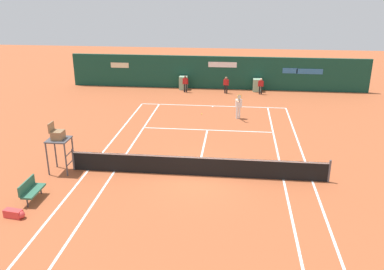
{
  "coord_description": "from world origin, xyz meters",
  "views": [
    {
      "loc": [
        1.68,
        -17.4,
        8.54
      ],
      "look_at": [
        -0.61,
        3.28,
        0.8
      ],
      "focal_mm": 38.5,
      "sensor_mm": 36.0,
      "label": 1
    }
  ],
  "objects_px": {
    "player_on_baseline": "(238,105)",
    "ball_kid_right_post": "(261,85)",
    "umpire_chair": "(58,139)",
    "player_bench": "(31,189)",
    "equipment_bag": "(15,214)",
    "ball_kid_left_post": "(226,84)",
    "tennis_ball_mid_court": "(202,114)",
    "ball_kid_centre_post": "(185,83)"
  },
  "relations": [
    {
      "from": "umpire_chair",
      "to": "ball_kid_left_post",
      "type": "height_order",
      "value": "umpire_chair"
    },
    {
      "from": "player_on_baseline",
      "to": "ball_kid_centre_post",
      "type": "distance_m",
      "value": 7.89
    },
    {
      "from": "player_on_baseline",
      "to": "ball_kid_right_post",
      "type": "xyz_separation_m",
      "value": [
        1.77,
        6.57,
        -0.19
      ]
    },
    {
      "from": "umpire_chair",
      "to": "tennis_ball_mid_court",
      "type": "relative_size",
      "value": 36.26
    },
    {
      "from": "player_bench",
      "to": "ball_kid_left_post",
      "type": "distance_m",
      "value": 19.99
    },
    {
      "from": "umpire_chair",
      "to": "equipment_bag",
      "type": "height_order",
      "value": "umpire_chair"
    },
    {
      "from": "ball_kid_left_post",
      "to": "tennis_ball_mid_court",
      "type": "height_order",
      "value": "ball_kid_left_post"
    },
    {
      "from": "player_bench",
      "to": "ball_kid_right_post",
      "type": "relative_size",
      "value": 1.01
    },
    {
      "from": "player_on_baseline",
      "to": "ball_kid_right_post",
      "type": "bearing_deg",
      "value": -130.94
    },
    {
      "from": "ball_kid_left_post",
      "to": "tennis_ball_mid_court",
      "type": "distance_m",
      "value": 6.16
    },
    {
      "from": "umpire_chair",
      "to": "equipment_bag",
      "type": "distance_m",
      "value": 4.45
    },
    {
      "from": "ball_kid_left_post",
      "to": "ball_kid_right_post",
      "type": "relative_size",
      "value": 1.04
    },
    {
      "from": "tennis_ball_mid_court",
      "to": "umpire_chair",
      "type": "bearing_deg",
      "value": -121.07
    },
    {
      "from": "umpire_chair",
      "to": "tennis_ball_mid_court",
      "type": "distance_m",
      "value": 11.54
    },
    {
      "from": "equipment_bag",
      "to": "player_on_baseline",
      "type": "distance_m",
      "value": 15.83
    },
    {
      "from": "player_bench",
      "to": "player_on_baseline",
      "type": "bearing_deg",
      "value": 144.65
    },
    {
      "from": "equipment_bag",
      "to": "ball_kid_left_post",
      "type": "distance_m",
      "value": 21.27
    },
    {
      "from": "player_on_baseline",
      "to": "ball_kid_left_post",
      "type": "bearing_deg",
      "value": -107.0
    },
    {
      "from": "ball_kid_centre_post",
      "to": "tennis_ball_mid_court",
      "type": "bearing_deg",
      "value": 106.11
    },
    {
      "from": "equipment_bag",
      "to": "ball_kid_left_post",
      "type": "xyz_separation_m",
      "value": [
        7.46,
        19.91,
        0.63
      ]
    },
    {
      "from": "player_bench",
      "to": "player_on_baseline",
      "type": "distance_m",
      "value": 14.68
    },
    {
      "from": "player_bench",
      "to": "ball_kid_left_post",
      "type": "xyz_separation_m",
      "value": [
        7.46,
        18.54,
        0.28
      ]
    },
    {
      "from": "player_bench",
      "to": "equipment_bag",
      "type": "xyz_separation_m",
      "value": [
        0.0,
        -1.37,
        -0.35
      ]
    },
    {
      "from": "player_on_baseline",
      "to": "ball_kid_centre_post",
      "type": "xyz_separation_m",
      "value": [
        -4.37,
        6.57,
        -0.15
      ]
    },
    {
      "from": "umpire_chair",
      "to": "equipment_bag",
      "type": "relative_size",
      "value": 2.82
    },
    {
      "from": "ball_kid_centre_post",
      "to": "tennis_ball_mid_court",
      "type": "relative_size",
      "value": 20.3
    },
    {
      "from": "player_bench",
      "to": "equipment_bag",
      "type": "distance_m",
      "value": 1.42
    },
    {
      "from": "equipment_bag",
      "to": "ball_kid_right_post",
      "type": "height_order",
      "value": "ball_kid_right_post"
    },
    {
      "from": "equipment_bag",
      "to": "ball_kid_left_post",
      "type": "height_order",
      "value": "ball_kid_left_post"
    },
    {
      "from": "player_on_baseline",
      "to": "ball_kid_right_post",
      "type": "height_order",
      "value": "player_on_baseline"
    },
    {
      "from": "player_on_baseline",
      "to": "tennis_ball_mid_court",
      "type": "xyz_separation_m",
      "value": [
        -2.49,
        0.64,
        -0.91
      ]
    },
    {
      "from": "umpire_chair",
      "to": "ball_kid_left_post",
      "type": "relative_size",
      "value": 1.8
    },
    {
      "from": "player_on_baseline",
      "to": "tennis_ball_mid_court",
      "type": "distance_m",
      "value": 2.73
    },
    {
      "from": "equipment_bag",
      "to": "tennis_ball_mid_court",
      "type": "height_order",
      "value": "equipment_bag"
    },
    {
      "from": "umpire_chair",
      "to": "tennis_ball_mid_court",
      "type": "height_order",
      "value": "umpire_chair"
    },
    {
      "from": "ball_kid_right_post",
      "to": "ball_kid_centre_post",
      "type": "xyz_separation_m",
      "value": [
        -6.13,
        0.0,
        0.03
      ]
    },
    {
      "from": "player_on_baseline",
      "to": "ball_kid_left_post",
      "type": "relative_size",
      "value": 1.31
    },
    {
      "from": "ball_kid_centre_post",
      "to": "player_on_baseline",
      "type": "bearing_deg",
      "value": 122.13
    },
    {
      "from": "ball_kid_right_post",
      "to": "equipment_bag",
      "type": "bearing_deg",
      "value": 66.19
    },
    {
      "from": "umpire_chair",
      "to": "player_bench",
      "type": "relative_size",
      "value": 1.85
    },
    {
      "from": "umpire_chair",
      "to": "player_on_baseline",
      "type": "xyz_separation_m",
      "value": [
        8.38,
        9.15,
        -0.72
      ]
    },
    {
      "from": "equipment_bag",
      "to": "ball_kid_left_post",
      "type": "relative_size",
      "value": 0.64
    }
  ]
}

